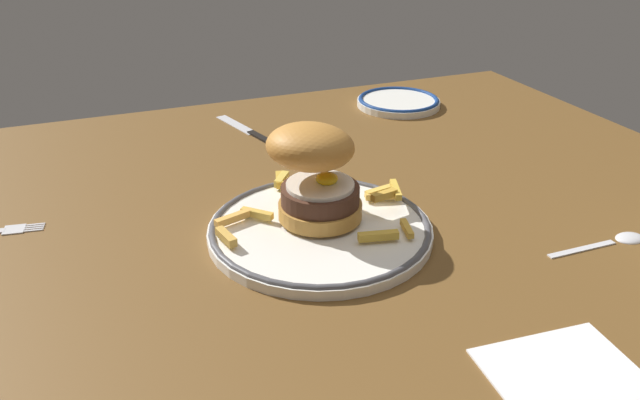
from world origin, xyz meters
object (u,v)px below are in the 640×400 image
object	(u,v)px
napkin	(564,372)
side_plate	(398,102)
dinner_plate	(320,229)
spoon	(620,238)
burger	(315,170)
knife	(252,132)

from	to	relation	value
napkin	side_plate	bearing A→B (deg)	73.28
dinner_plate	side_plate	bearing A→B (deg)	51.43
side_plate	spoon	size ratio (longest dim) A/B	1.15
burger	knife	xyz separation A→B (cm)	(1.54, 33.19, -7.31)
knife	napkin	size ratio (longest dim) A/B	1.38
burger	dinner_plate	bearing A→B (deg)	-93.26
burger	spoon	distance (cm)	36.28
spoon	side_plate	bearing A→B (deg)	90.85
side_plate	knife	size ratio (longest dim) A/B	0.87
burger	spoon	bearing A→B (deg)	-26.84
dinner_plate	spoon	distance (cm)	34.81
burger	knife	distance (cm)	34.02
knife	spoon	bearing A→B (deg)	-58.49
knife	napkin	distance (cm)	65.01
dinner_plate	burger	xyz separation A→B (cm)	(0.11, 1.98, 6.73)
dinner_plate	side_plate	distance (cm)	49.80
spoon	napkin	size ratio (longest dim) A/B	1.03
knife	burger	bearing A→B (deg)	-92.65
dinner_plate	knife	bearing A→B (deg)	87.31
burger	napkin	world-z (taller)	burger
burger	spoon	size ratio (longest dim) A/B	1.11
dinner_plate	side_plate	size ratio (longest dim) A/B	1.72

